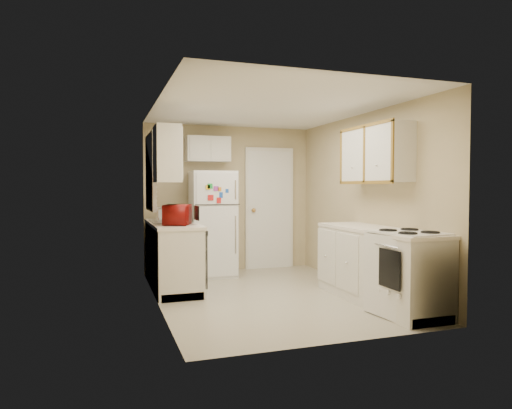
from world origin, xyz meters
name	(u,v)px	position (x,y,z in m)	size (l,w,h in m)	color
floor	(268,295)	(0.00, 0.00, 0.00)	(3.80, 3.80, 0.00)	beige
ceiling	(269,108)	(0.00, 0.00, 2.40)	(3.80, 3.80, 0.00)	white
wall_left	(157,203)	(-1.40, 0.00, 1.20)	(3.80, 3.80, 0.00)	tan
wall_right	(364,201)	(1.40, 0.00, 1.20)	(3.80, 3.80, 0.00)	tan
wall_back	(229,198)	(0.00, 1.90, 1.20)	(2.80, 2.80, 0.00)	tan
wall_front	(342,209)	(0.00, -1.90, 1.20)	(2.80, 2.80, 0.00)	tan
left_counter	(172,254)	(-1.10, 0.90, 0.45)	(0.60, 1.80, 0.90)	silver
dishwasher	(202,257)	(-0.81, 0.30, 0.49)	(0.03, 0.58, 0.72)	black
sink	(170,224)	(-1.10, 1.05, 0.86)	(0.54, 0.74, 0.16)	gray
microwave	(178,213)	(-1.09, 0.48, 1.05)	(0.26, 0.47, 0.31)	#9D120E
soap_bottle	(162,213)	(-1.15, 1.57, 1.00)	(0.09, 0.10, 0.21)	white
window_blinds	(151,172)	(-1.36, 1.05, 1.60)	(0.10, 0.98, 1.08)	silver
upper_cabinet_left	(167,154)	(-1.25, 0.22, 1.80)	(0.30, 0.45, 0.70)	silver
refrigerator	(213,224)	(-0.38, 1.49, 0.82)	(0.67, 0.66, 1.64)	white
cabinet_over_fridge	(208,149)	(-0.40, 1.75, 2.00)	(0.70, 0.30, 0.40)	silver
interior_door	(269,209)	(0.70, 1.86, 1.02)	(0.86, 0.06, 2.08)	white
right_counter	(378,266)	(1.10, -0.80, 0.45)	(0.60, 2.00, 0.90)	silver
stove	(408,275)	(1.09, -1.39, 0.45)	(0.60, 0.74, 0.90)	white
upper_cabinet_right	(375,155)	(1.25, -0.50, 1.80)	(0.30, 1.20, 0.70)	silver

